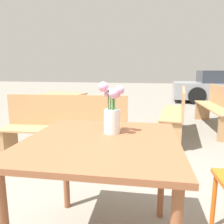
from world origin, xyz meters
TOP-DOWN VIEW (x-y plane):
  - table_front at (0.00, 0.00)m, footprint 0.96×0.98m
  - flower_vase at (0.03, 0.14)m, footprint 0.16×0.16m
  - bench_near at (-0.84, 1.27)m, footprint 1.60×0.53m
  - bench_middle at (1.43, 3.43)m, footprint 0.49×1.85m
  - bench_far at (0.61, 2.67)m, footprint 0.49×1.59m
  - table_back at (-1.60, 2.70)m, footprint 0.94×0.88m

SIDE VIEW (x-z plane):
  - bench_near at x=-0.84m, z-range 0.03..0.88m
  - bench_far at x=0.61m, z-range 0.03..0.88m
  - bench_middle at x=1.43m, z-range 0.05..0.90m
  - table_back at x=-1.60m, z-range 0.25..0.95m
  - table_front at x=0.00m, z-range 0.28..1.03m
  - flower_vase at x=0.03m, z-range 0.72..1.05m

